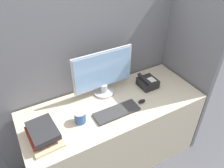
# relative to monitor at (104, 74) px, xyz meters

# --- Properties ---
(cubicle_panel_rear) EXTENTS (2.00, 0.04, 1.72)m
(cubicle_panel_rear) POSITION_rel_monitor_xyz_m (-0.00, 0.17, -0.10)
(cubicle_panel_rear) COLOR slate
(cubicle_panel_rear) RESTS_ON ground_plane
(cubicle_panel_right) EXTENTS (0.04, 0.70, 1.72)m
(cubicle_panel_right) POSITION_rel_monitor_xyz_m (0.84, -0.16, -0.10)
(cubicle_panel_right) COLOR slate
(cubicle_panel_right) RESTS_ON ground_plane
(desk) EXTENTS (1.60, 0.64, 0.75)m
(desk) POSITION_rel_monitor_xyz_m (-0.00, -0.19, -0.59)
(desk) COLOR beige
(desk) RESTS_ON ground_plane
(monitor) EXTENTS (0.56, 0.19, 0.43)m
(monitor) POSITION_rel_monitor_xyz_m (0.00, 0.00, 0.00)
(monitor) COLOR #B7B7BC
(monitor) RESTS_ON desk
(keyboard) EXTENTS (0.39, 0.14, 0.02)m
(keyboard) POSITION_rel_monitor_xyz_m (-0.03, -0.29, -0.20)
(keyboard) COLOR #333333
(keyboard) RESTS_ON desk
(mouse) EXTENTS (0.07, 0.04, 0.03)m
(mouse) POSITION_rel_monitor_xyz_m (0.22, -0.29, -0.20)
(mouse) COLOR black
(mouse) RESTS_ON desk
(coffee_cup) EXTENTS (0.10, 0.10, 0.11)m
(coffee_cup) POSITION_rel_monitor_xyz_m (-0.34, -0.24, -0.16)
(coffee_cup) COLOR #335999
(coffee_cup) RESTS_ON desk
(book_stack) EXTENTS (0.23, 0.31, 0.11)m
(book_stack) POSITION_rel_monitor_xyz_m (-0.63, -0.26, -0.16)
(book_stack) COLOR #C6B78C
(book_stack) RESTS_ON desk
(desk_telephone) EXTENTS (0.16, 0.18, 0.12)m
(desk_telephone) POSITION_rel_monitor_xyz_m (0.41, -0.12, -0.17)
(desk_telephone) COLOR black
(desk_telephone) RESTS_ON desk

